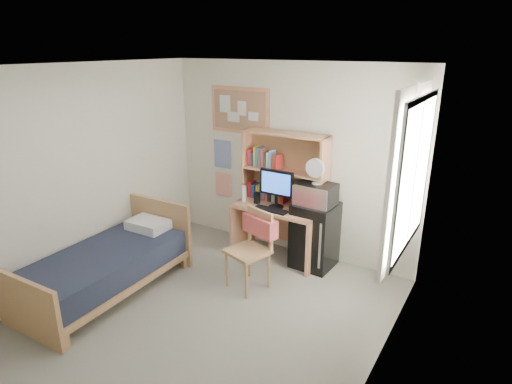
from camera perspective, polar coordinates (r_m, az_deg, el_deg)
The scene contains 25 objects.
floor at distance 4.77m, azimuth -8.14°, elevation -17.03°, with size 3.60×4.20×0.02m, color gray.
ceiling at distance 3.87m, azimuth -10.00°, elevation 16.08°, with size 3.60×4.20×0.02m, color white.
wall_back at distance 5.81m, azimuth 4.44°, elevation 4.20°, with size 3.60×0.04×2.60m, color white.
wall_left at distance 5.43m, azimuth -23.69°, elevation 1.56°, with size 0.04×4.20×2.60m, color white.
wall_right at distance 3.35m, azimuth 15.56°, elevation -7.93°, with size 0.04×4.20×2.60m, color white.
window_unit at distance 4.35m, azimuth 19.79°, elevation 2.14°, with size 0.10×1.40×1.70m, color white.
curtain_left at distance 3.98m, azimuth 18.13°, elevation 0.82°, with size 0.04×0.55×1.70m, color beige.
curtain_right at distance 4.74m, azimuth 20.49°, elevation 3.37°, with size 0.04×0.55×1.70m, color beige.
bulletin_board at distance 6.06m, azimuth -2.17°, elevation 10.84°, with size 0.94×0.03×0.64m, color #A27655.
poster_wave at distance 6.37m, azimuth -4.47°, elevation 5.06°, with size 0.30×0.01×0.42m, color #263E99.
poster_japan at distance 6.50m, azimuth -4.37°, elevation 1.04°, with size 0.28×0.01×0.36m, color #E54A28.
desk at distance 5.85m, azimuth 2.93°, elevation -5.31°, with size 1.20×0.60×0.75m, color tan.
desk_chair at distance 5.09m, azimuth -1.14°, elevation -7.85°, with size 0.48×0.48×0.96m, color tan.
mini_fridge at distance 5.65m, azimuth 7.84°, elevation -5.70°, with size 0.51×0.51×0.87m, color black.
bed at distance 5.39m, azimuth -19.43°, elevation -10.01°, with size 0.95×1.90×0.52m, color #1B1F30.
hutch at distance 5.68m, azimuth 3.82°, elevation 3.13°, with size 1.18×0.30×0.97m, color tan.
monitor at distance 5.57m, azimuth 2.74°, elevation 0.38°, with size 0.48×0.04×0.51m, color black.
keyboard at distance 5.54m, azimuth 1.99°, elevation -2.41°, with size 0.46×0.14×0.02m, color black.
speaker_left at distance 5.77m, azimuth 0.12°, elevation -0.79°, with size 0.06×0.06×0.16m, color black.
speaker_right at distance 5.49m, azimuth 5.44°, elevation -1.81°, with size 0.07×0.07×0.18m, color black.
water_bottle at distance 5.82m, azimuth -1.59°, elevation -0.26°, with size 0.07×0.07×0.23m, color white.
hoodie at distance 5.10m, azimuth 0.54°, elevation -4.51°, with size 0.48×0.15×0.23m, color #CC514D.
microwave at distance 5.42m, azimuth 8.01°, elevation -0.28°, with size 0.47×0.36×0.27m, color silver.
desk_fan at distance 5.34m, azimuth 8.15°, elevation 2.62°, with size 0.24×0.24×0.30m, color white.
pillow at distance 5.71m, azimuth -14.19°, elevation -4.23°, with size 0.51×0.36×0.12m, color white.
Camera 1 is at (2.54, -2.92, 2.78)m, focal length 30.00 mm.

